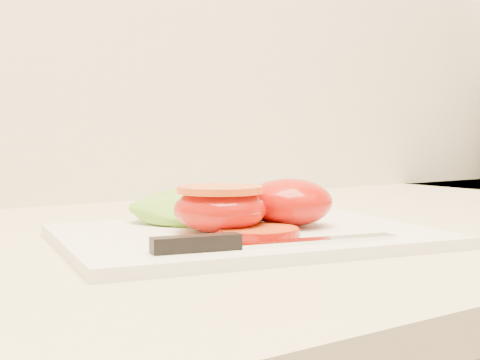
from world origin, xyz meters
TOP-DOWN VIEW (x-y plane):
  - cutting_board at (-0.48, 1.61)m, footprint 0.37×0.30m
  - tomato_half_dome at (-0.43, 1.61)m, footprint 0.08×0.08m
  - tomato_half_cut at (-0.51, 1.61)m, footprint 0.08×0.08m
  - tomato_slice_0 at (-0.49, 1.58)m, footprint 0.07×0.07m
  - lettuce_leaf_0 at (-0.48, 1.68)m, footprint 0.18×0.16m
  - knife at (-0.54, 1.54)m, footprint 0.21×0.06m

SIDE VIEW (x-z plane):
  - cutting_board at x=-0.48m, z-range 0.93..0.94m
  - tomato_slice_0 at x=-0.49m, z-range 0.94..0.95m
  - knife at x=-0.54m, z-range 0.94..0.95m
  - lettuce_leaf_0 at x=-0.48m, z-range 0.94..0.97m
  - tomato_half_cut at x=-0.51m, z-range 0.94..0.98m
  - tomato_half_dome at x=-0.43m, z-range 0.94..0.99m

